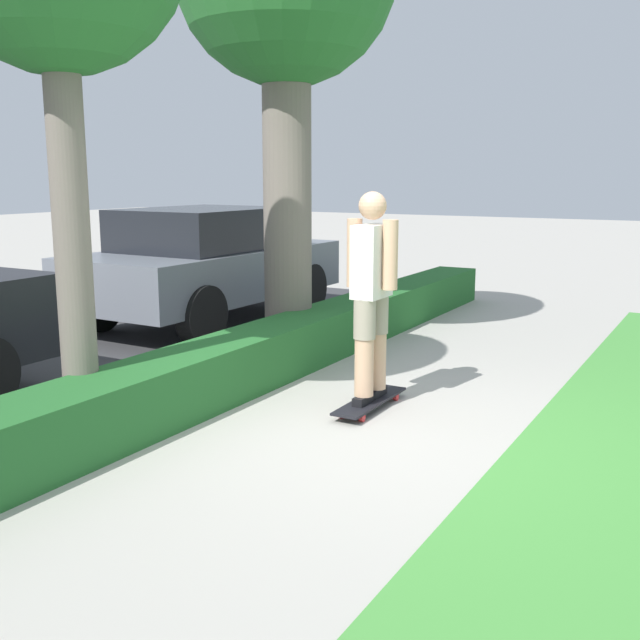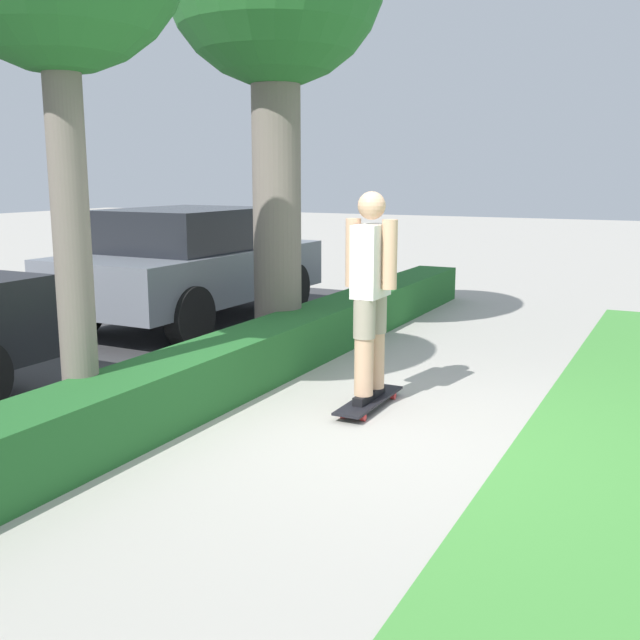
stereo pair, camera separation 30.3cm
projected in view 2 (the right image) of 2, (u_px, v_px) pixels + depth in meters
ground_plane at (377, 431)px, 5.80m from camera, size 60.00×60.00×0.00m
hedge_row at (206, 376)px, 6.45m from camera, size 12.83×0.60×0.50m
skateboard at (369, 401)px, 6.36m from camera, size 0.98×0.24×0.08m
skater_person at (371, 291)px, 6.18m from camera, size 0.51×0.45×1.74m
parked_car_middle at (191, 263)px, 9.87m from camera, size 3.93×1.89×1.53m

